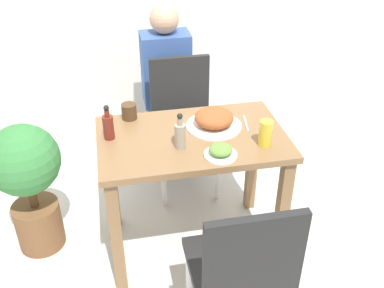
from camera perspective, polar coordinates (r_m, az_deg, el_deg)
name	(u,v)px	position (r m, az deg, el deg)	size (l,w,h in m)	color
ground_plane	(192,241)	(2.80, 0.00, -12.27)	(16.00, 16.00, 0.00)	beige
dining_table	(192,158)	(2.41, 0.00, -1.82)	(0.98, 0.61, 0.76)	olive
chair_near	(243,269)	(1.98, 6.44, -15.54)	(0.42, 0.42, 0.89)	black
chair_far	(183,118)	(3.01, -1.16, 3.32)	(0.42, 0.42, 0.89)	black
food_plate	(214,119)	(2.39, 2.81, 3.14)	(0.30, 0.30, 0.10)	white
side_plate	(221,151)	(2.16, 3.66, -0.95)	(0.16, 0.16, 0.06)	white
drink_cup	(129,111)	(2.50, -7.98, 4.12)	(0.08, 0.08, 0.09)	#4C331E
juice_glass	(265,133)	(2.25, 9.31, 1.36)	(0.07, 0.07, 0.14)	gold
sauce_bottle	(180,134)	(2.20, -1.52, 1.22)	(0.06, 0.06, 0.19)	gray
condiment_bottle	(108,126)	(2.31, -10.59, 2.28)	(0.06, 0.06, 0.19)	maroon
fork_utensil	(181,130)	(2.38, -1.42, 1.81)	(0.02, 0.18, 0.00)	silver
spoon_utensil	(246,123)	(2.46, 6.85, 2.65)	(0.03, 0.17, 0.00)	silver
potted_plant_left	(28,178)	(2.63, -20.14, -4.06)	(0.39, 0.39, 0.81)	brown
person_figure	(167,86)	(3.29, -3.26, 7.41)	(0.34, 0.22, 1.17)	#2D3347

